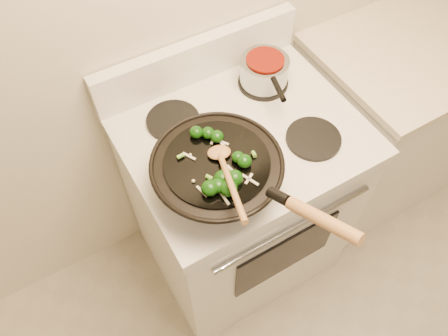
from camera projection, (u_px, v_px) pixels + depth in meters
stove at (238, 199)px, 1.82m from camera, size 0.78×0.67×1.08m
counter_unit at (386, 121)px, 2.08m from camera, size 0.79×0.62×0.91m
wok at (218, 173)px, 1.25m from camera, size 0.38×0.62×0.26m
stirfry at (222, 168)px, 1.18m from camera, size 0.20×0.27×0.04m
wooden_spoon at (226, 170)px, 1.16m from camera, size 0.13×0.30×0.10m
saucepan at (264, 71)px, 1.52m from camera, size 0.17×0.27×0.10m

